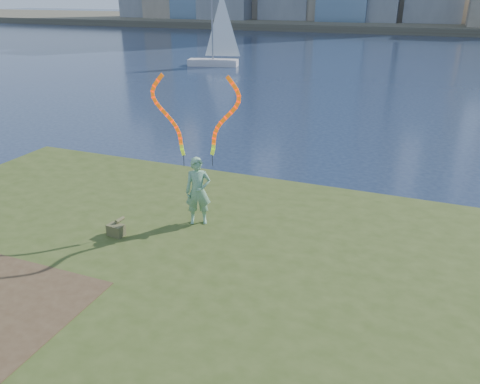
% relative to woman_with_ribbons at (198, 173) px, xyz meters
% --- Properties ---
extents(ground, '(320.00, 320.00, 0.00)m').
position_rel_woman_with_ribbons_xyz_m(ground, '(0.18, -1.55, -2.19)').
color(ground, '#192640').
rests_on(ground, ground).
extents(grassy_knoll, '(20.00, 18.00, 0.80)m').
position_rel_woman_with_ribbons_xyz_m(grassy_knoll, '(0.18, -3.84, -1.85)').
color(grassy_knoll, '#384819').
rests_on(grassy_knoll, ground).
extents(far_shore, '(320.00, 40.00, 1.20)m').
position_rel_woman_with_ribbons_xyz_m(far_shore, '(0.18, 93.45, -1.59)').
color(far_shore, '#474334').
rests_on(far_shore, ground).
extents(woman_with_ribbons, '(1.94, 0.91, 4.17)m').
position_rel_woman_with_ribbons_xyz_m(woman_with_ribbons, '(0.00, 0.00, 0.00)').
color(woman_with_ribbons, '#1C6F30').
rests_on(woman_with_ribbons, grassy_knoll).
extents(canvas_bag, '(0.44, 0.49, 0.39)m').
position_rel_woman_with_ribbons_xyz_m(canvas_bag, '(-1.62, -1.43, -1.23)').
color(canvas_bag, brown).
rests_on(canvas_bag, grassy_knoll).
extents(sailboat, '(4.99, 2.46, 7.50)m').
position_rel_woman_with_ribbons_xyz_m(sailboat, '(-13.71, 31.27, -0.90)').
color(sailboat, silver).
rests_on(sailboat, ground).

